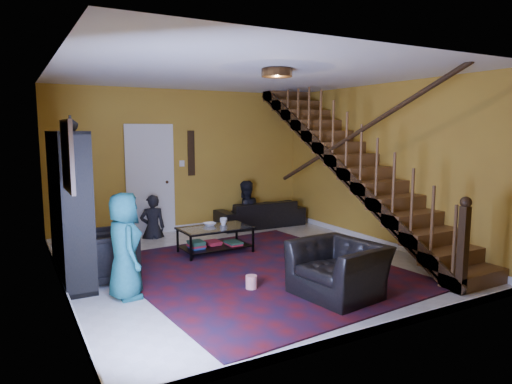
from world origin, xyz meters
TOP-DOWN VIEW (x-y plane):
  - floor at (0.00, 0.00)m, footprint 5.50×5.50m
  - room at (-1.33, 1.33)m, footprint 5.50×5.50m
  - staircase at (2.12, -0.00)m, footprint 0.95×5.02m
  - bookshelf at (-2.40, 0.60)m, footprint 0.35×1.80m
  - door at (-0.70, 2.73)m, footprint 0.82×0.05m
  - framed_picture at (-2.57, -0.90)m, footprint 0.04×0.74m
  - wall_hanging at (0.15, 2.73)m, footprint 0.14×0.03m
  - ceiling_fixture at (0.00, -0.80)m, footprint 0.40×0.40m
  - rug at (-0.03, -0.43)m, footprint 3.86×4.31m
  - sofa at (1.50, 2.30)m, footprint 1.86×0.77m
  - armchair_left at (-2.05, 0.20)m, footprint 0.82×0.80m
  - armchair_right at (0.33, -1.72)m, footprint 1.02×1.13m
  - person_adult_a at (-0.79, 2.35)m, footprint 0.50×0.36m
  - person_adult_b at (1.16, 2.35)m, footprint 0.72×0.58m
  - person_child at (-1.95, -0.54)m, footprint 0.42×0.64m
  - coffee_table at (-0.19, 0.79)m, footprint 1.17×0.71m
  - cup_a at (0.05, 0.98)m, footprint 0.16×0.16m
  - cup_b at (-0.02, 0.84)m, footprint 0.13×0.13m
  - bowl at (-0.23, 0.94)m, footprint 0.22×0.22m
  - vase at (-2.41, 0.10)m, footprint 0.18×0.18m
  - popcorn_bucket at (-0.50, -1.03)m, footprint 0.15×0.15m

SIDE VIEW (x-z plane):
  - floor at x=0.00m, z-range 0.00..0.00m
  - rug at x=-0.03m, z-range 0.00..0.02m
  - room at x=-1.33m, z-range -2.70..2.80m
  - popcorn_bucket at x=-0.50m, z-range 0.02..0.19m
  - person_adult_a at x=-0.79m, z-range -0.45..0.82m
  - coffee_table at x=-0.19m, z-range 0.03..0.47m
  - person_adult_b at x=1.16m, z-range -0.45..0.97m
  - sofa at x=1.50m, z-range 0.00..0.54m
  - armchair_right at x=0.33m, z-range 0.00..0.66m
  - armchair_left at x=-2.05m, z-range 0.00..0.70m
  - bowl at x=-0.23m, z-range 0.44..0.49m
  - cup_b at x=-0.02m, z-range 0.44..0.53m
  - cup_a at x=0.05m, z-range 0.44..0.54m
  - person_child at x=-1.95m, z-range 0.00..1.29m
  - bookshelf at x=-2.40m, z-range -0.04..1.96m
  - door at x=-0.70m, z-range 0.00..2.05m
  - staircase at x=2.12m, z-range -0.19..2.99m
  - wall_hanging at x=0.15m, z-range 1.10..2.00m
  - framed_picture at x=-2.57m, z-range 1.38..2.12m
  - vase at x=-2.41m, z-range 2.00..2.19m
  - ceiling_fixture at x=0.00m, z-range 2.69..2.79m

